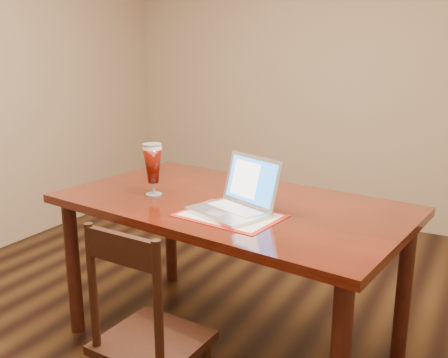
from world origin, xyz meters
The scene contains 4 objects.
ground centered at (0.00, 0.00, 0.00)m, with size 5.00×5.00×0.00m, color black.
room_shell centered at (0.00, 0.00, 1.76)m, with size 4.51×5.01×2.71m.
dining_table centered at (0.08, 0.10, 0.75)m, with size 1.90×1.22×1.12m.
dining_chair centered at (0.10, -0.65, 0.45)m, with size 0.43×0.41×0.96m.
Camera 1 is at (1.25, -2.09, 1.61)m, focal length 40.00 mm.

